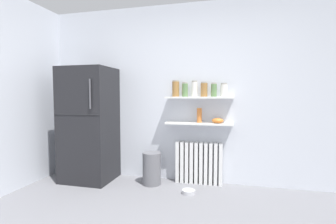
{
  "coord_description": "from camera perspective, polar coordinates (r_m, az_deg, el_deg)",
  "views": [
    {
      "loc": [
        0.55,
        -1.56,
        1.27
      ],
      "look_at": [
        -0.24,
        1.6,
        1.05
      ],
      "focal_mm": 26.19,
      "sensor_mm": 36.0,
      "label": 1
    }
  ],
  "objects": [
    {
      "name": "pet_food_bowl",
      "position": [
        3.34,
        4.83,
        -18.02
      ],
      "size": [
        0.17,
        0.17,
        0.05
      ],
      "primitive_type": "cylinder",
      "color": "#B7B7BC",
      "rests_on": "ground_plane"
    },
    {
      "name": "trash_bin",
      "position": [
        3.59,
        -3.81,
        -12.97
      ],
      "size": [
        0.26,
        0.26,
        0.46
      ],
      "primitive_type": "cylinder",
      "color": "slate",
      "rests_on": "ground_plane"
    },
    {
      "name": "radiator",
      "position": [
        3.63,
        7.19,
        -11.68
      ],
      "size": [
        0.67,
        0.12,
        0.6
      ],
      "color": "white",
      "rests_on": "ground_plane"
    },
    {
      "name": "shelf_bowl",
      "position": [
        3.47,
        11.48,
        -1.96
      ],
      "size": [
        0.16,
        0.16,
        0.07
      ],
      "primitive_type": "ellipsoid",
      "color": "orange",
      "rests_on": "wall_shelf_lower"
    },
    {
      "name": "vase",
      "position": [
        3.48,
        7.31,
        -0.78
      ],
      "size": [
        0.07,
        0.07,
        0.21
      ],
      "primitive_type": "cylinder",
      "color": "#CC7033",
      "rests_on": "wall_shelf_lower"
    },
    {
      "name": "wall_shelf_upper",
      "position": [
        3.47,
        7.26,
        3.35
      ],
      "size": [
        0.95,
        0.22,
        0.02
      ],
      "primitive_type": "cube",
      "color": "white"
    },
    {
      "name": "storage_jar_3",
      "position": [
        3.47,
        8.39,
        5.24
      ],
      "size": [
        0.1,
        0.1,
        0.21
      ],
      "color": "olive",
      "rests_on": "wall_shelf_upper"
    },
    {
      "name": "storage_jar_1",
      "position": [
        3.5,
        3.97,
        5.24
      ],
      "size": [
        0.08,
        0.08,
        0.21
      ],
      "color": "#5B7F4C",
      "rests_on": "wall_shelf_upper"
    },
    {
      "name": "storage_jar_4",
      "position": [
        3.46,
        10.63,
        5.1
      ],
      "size": [
        0.08,
        0.08,
        0.19
      ],
      "color": "#5B7F4C",
      "rests_on": "wall_shelf_upper"
    },
    {
      "name": "back_wall",
      "position": [
        3.65,
        5.4,
        4.31
      ],
      "size": [
        7.04,
        0.1,
        2.6
      ],
      "primitive_type": "cube",
      "color": "silver",
      "rests_on": "ground_plane"
    },
    {
      "name": "storage_jar_2",
      "position": [
        3.48,
        6.17,
        5.39
      ],
      "size": [
        0.09,
        0.09,
        0.22
      ],
      "color": "silver",
      "rests_on": "wall_shelf_upper"
    },
    {
      "name": "wall_shelf_lower",
      "position": [
        3.5,
        7.21,
        -2.67
      ],
      "size": [
        0.95,
        0.22,
        0.02
      ],
      "primitive_type": "cube",
      "color": "white"
    },
    {
      "name": "storage_jar_0",
      "position": [
        3.53,
        1.8,
        5.48
      ],
      "size": [
        0.1,
        0.1,
        0.24
      ],
      "color": "olive",
      "rests_on": "wall_shelf_upper"
    },
    {
      "name": "storage_jar_5",
      "position": [
        3.45,
        12.88,
        5.02
      ],
      "size": [
        0.09,
        0.09,
        0.19
      ],
      "color": "silver",
      "rests_on": "wall_shelf_upper"
    },
    {
      "name": "refrigerator",
      "position": [
        3.85,
        -17.87,
        -2.74
      ],
      "size": [
        0.72,
        0.66,
        1.68
      ],
      "color": "black",
      "rests_on": "ground_plane"
    }
  ]
}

